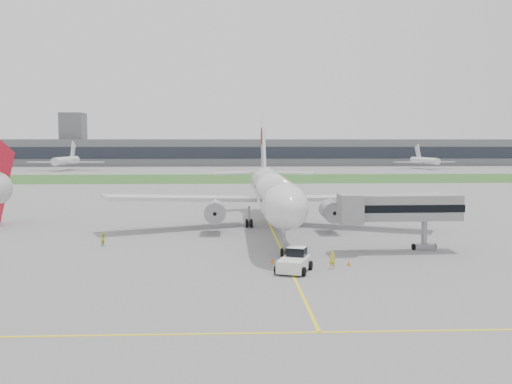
{
  "coord_description": "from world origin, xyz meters",
  "views": [
    {
      "loc": [
        -5.72,
        -76.27,
        12.47
      ],
      "look_at": [
        -2.4,
        2.0,
        5.62
      ],
      "focal_mm": 40.0,
      "sensor_mm": 36.0,
      "label": 1
    }
  ],
  "objects_px": {
    "airliner": "(272,190)",
    "ground_crew_near": "(332,260)",
    "jet_bridge": "(395,209)",
    "pushback_tug": "(295,261)"
  },
  "relations": [
    {
      "from": "airliner",
      "to": "ground_crew_near",
      "type": "relative_size",
      "value": 30.9
    },
    {
      "from": "jet_bridge",
      "to": "ground_crew_near",
      "type": "height_order",
      "value": "jet_bridge"
    },
    {
      "from": "pushback_tug",
      "to": "jet_bridge",
      "type": "xyz_separation_m",
      "value": [
        12.57,
        9.86,
        3.89
      ]
    },
    {
      "from": "airliner",
      "to": "ground_crew_near",
      "type": "distance_m",
      "value": 26.76
    },
    {
      "from": "ground_crew_near",
      "to": "jet_bridge",
      "type": "bearing_deg",
      "value": -142.99
    },
    {
      "from": "airliner",
      "to": "jet_bridge",
      "type": "distance_m",
      "value": 21.49
    },
    {
      "from": "pushback_tug",
      "to": "jet_bridge",
      "type": "distance_m",
      "value": 16.44
    },
    {
      "from": "pushback_tug",
      "to": "airliner",
      "type": "bearing_deg",
      "value": 110.82
    },
    {
      "from": "ground_crew_near",
      "to": "airliner",
      "type": "bearing_deg",
      "value": -89.18
    },
    {
      "from": "airliner",
      "to": "pushback_tug",
      "type": "distance_m",
      "value": 27.44
    }
  ]
}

